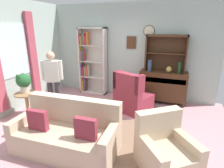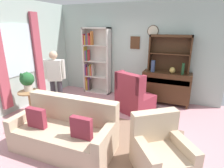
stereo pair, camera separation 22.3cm
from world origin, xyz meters
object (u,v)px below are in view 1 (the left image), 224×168
bottle_wine (179,68)px  potted_plant_large (23,81)px  sideboard (163,85)px  book_stack (86,108)px  coffee_table (85,112)px  vase_round (169,69)px  bookshelf (91,61)px  wingback_chair (132,97)px  couch_floral (68,134)px  sideboard_hutch (166,48)px  potted_plant_small (39,116)px  armchair_floral (165,152)px  person_reading (53,78)px  plant_stand (27,102)px  vase_tall (150,66)px

bottle_wine → potted_plant_large: bearing=-151.3°
sideboard → book_stack: size_ratio=6.47×
bottle_wine → coffee_table: 2.73m
vase_round → potted_plant_large: 3.73m
bottle_wine → potted_plant_large: (-3.46, -1.89, -0.19)m
bookshelf → wingback_chair: size_ratio=2.00×
sideboard → coffee_table: 2.45m
bottle_wine → book_stack: (-1.81, -1.90, -0.61)m
coffee_table → couch_floral: bearing=-85.3°
sideboard_hutch → bottle_wine: (0.39, -0.20, -0.49)m
sideboard → potted_plant_small: size_ratio=4.84×
sideboard → armchair_floral: size_ratio=1.21×
bottle_wine → wingback_chair: size_ratio=0.29×
person_reading → coffee_table: person_reading is taller
couch_floral → bottle_wine: bearing=56.6°
armchair_floral → plant_stand: 3.36m
sideboard → couch_floral: sideboard is taller
vase_tall → bottle_wine: (0.78, -0.01, -0.01)m
vase_round → book_stack: bearing=-128.9°
armchair_floral → potted_plant_large: bearing=168.4°
sideboard → armchair_floral: (0.29, -2.67, -0.22)m
potted_plant_large → plant_stand: bearing=-33.6°
vase_tall → book_stack: 2.26m
sideboard_hutch → vase_tall: (-0.39, -0.19, -0.48)m
sideboard_hutch → coffee_table: sideboard_hutch is taller
bookshelf → bottle_wine: 2.70m
sideboard_hutch → vase_tall: sideboard_hutch is taller
vase_round → couch_floral: 3.18m
sideboard → vase_tall: 0.69m
potted_plant_large → person_reading: bearing=38.5°
person_reading → sideboard_hutch: bearing=33.4°
couch_floral → person_reading: person_reading is taller
potted_plant_small → person_reading: 0.96m
sideboard_hutch → plant_stand: sideboard_hutch is taller
vase_tall → plant_stand: size_ratio=0.52×
vase_tall → person_reading: person_reading is taller
bottle_wine → couch_floral: (-1.77, -2.69, -0.76)m
bottle_wine → armchair_floral: bottle_wine is taller
vase_round → book_stack: (-1.55, -1.93, -0.54)m
couch_floral → potted_plant_large: potted_plant_large is taller
potted_plant_small → coffee_table: 1.15m
bookshelf → coffee_table: bookshelf is taller
potted_plant_large → wingback_chair: bearing=25.5°
potted_plant_large → sideboard: bearing=32.9°
potted_plant_large → book_stack: bearing=-0.3°
couch_floral → potted_plant_large: size_ratio=3.95×
wingback_chair → potted_plant_large: size_ratio=2.27×
vase_tall → potted_plant_large: vase_tall is taller
person_reading → book_stack: size_ratio=7.77×
bottle_wine → book_stack: bearing=-133.6°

